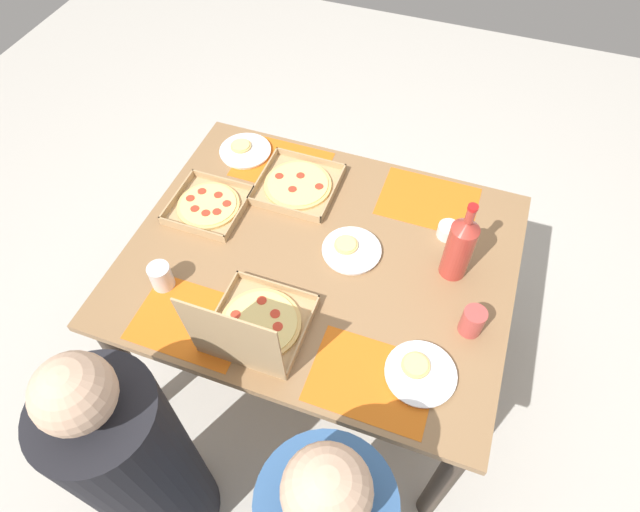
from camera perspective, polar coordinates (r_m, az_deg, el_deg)
name	(u,v)px	position (r m, az deg, el deg)	size (l,w,h in m)	color
ground_plane	(320,354)	(2.48, 0.00, -10.43)	(6.00, 6.00, 0.00)	beige
dining_table	(320,274)	(1.93, 0.00, -1.94)	(1.32, 1.06, 0.75)	#3F3328
placemat_near_left	(428,201)	(2.05, 11.49, 5.77)	(0.36, 0.26, 0.00)	orange
placemat_near_right	(282,164)	(2.16, -4.09, 9.76)	(0.36, 0.26, 0.00)	orange
placemat_far_left	(371,380)	(1.62, 5.51, -13.01)	(0.36, 0.26, 0.00)	orange
placemat_far_right	(192,321)	(1.75, -13.53, -6.74)	(0.36, 0.26, 0.00)	orange
pizza_box_center	(255,327)	(1.65, -6.98, -7.52)	(0.29, 0.32, 0.33)	tan
pizza_box_corner_left	(298,185)	(2.05, -2.38, 7.57)	(0.29, 0.29, 0.04)	tan
pizza_box_corner_right	(208,206)	(2.02, -11.82, 5.27)	(0.26, 0.26, 0.04)	tan
plate_near_left	(245,151)	(2.22, -8.02, 11.08)	(0.21, 0.21, 0.03)	white
plate_near_right	(351,250)	(1.85, 3.33, 0.64)	(0.21, 0.21, 0.03)	white
plate_far_left	(420,373)	(1.64, 10.63, -12.16)	(0.21, 0.21, 0.03)	white
soda_bottle	(460,247)	(1.76, 14.70, 0.98)	(0.09, 0.09, 0.32)	#B2382D
cup_spare	(472,321)	(1.71, 15.97, -6.71)	(0.07, 0.07, 0.10)	#BF4742
cup_dark	(161,276)	(1.81, -16.61, -2.10)	(0.07, 0.07, 0.09)	silver
condiment_bowl	(448,231)	(1.94, 13.54, 2.64)	(0.08, 0.08, 0.05)	white
diner_right_seat	(142,466)	(1.83, -18.52, -20.50)	(0.32, 0.32, 1.19)	black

